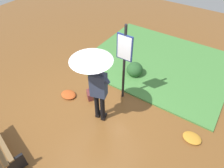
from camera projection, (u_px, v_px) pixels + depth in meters
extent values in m
plane|color=brown|center=(94.00, 113.00, 5.64)|extent=(18.00, 18.00, 0.00)
cube|color=#47843D|center=(158.00, 62.00, 7.38)|extent=(4.80, 4.00, 0.05)
cylinder|color=black|center=(103.00, 108.00, 5.22)|extent=(0.12, 0.12, 0.86)
cylinder|color=black|center=(97.00, 105.00, 5.29)|extent=(0.12, 0.12, 0.86)
cube|color=black|center=(104.00, 117.00, 5.51)|extent=(0.17, 0.24, 0.08)
cube|color=black|center=(98.00, 114.00, 5.58)|extent=(0.17, 0.24, 0.08)
cube|color=#2D3851|center=(98.00, 85.00, 4.75)|extent=(0.43, 0.34, 0.64)
sphere|color=beige|center=(97.00, 69.00, 4.44)|extent=(0.20, 0.20, 0.20)
ellipsoid|color=black|center=(97.00, 68.00, 4.42)|extent=(0.20, 0.20, 0.15)
cylinder|color=#2D3851|center=(106.00, 81.00, 4.54)|extent=(0.18, 0.13, 0.18)
cylinder|color=#2D3851|center=(105.00, 77.00, 4.50)|extent=(0.24, 0.11, 0.33)
cube|color=black|center=(101.00, 71.00, 4.43)|extent=(0.07, 0.03, 0.14)
cylinder|color=#2D3851|center=(92.00, 75.00, 4.65)|extent=(0.11, 0.10, 0.09)
cylinder|color=#2D3851|center=(92.00, 72.00, 4.58)|extent=(0.10, 0.09, 0.23)
cylinder|color=#A5A5AD|center=(91.00, 61.00, 4.36)|extent=(0.02, 0.02, 0.41)
cone|color=silver|center=(91.00, 57.00, 4.30)|extent=(0.96, 0.96, 0.16)
sphere|color=#A5A5AD|center=(91.00, 53.00, 4.22)|extent=(0.02, 0.02, 0.02)
cylinder|color=black|center=(124.00, 65.00, 5.36)|extent=(0.07, 0.07, 2.30)
cube|color=navy|center=(125.00, 48.00, 4.98)|extent=(0.44, 0.04, 0.70)
cube|color=silver|center=(124.00, 48.00, 4.97)|extent=(0.38, 0.01, 0.64)
cube|color=brown|center=(90.00, 95.00, 6.00)|extent=(0.32, 0.30, 0.24)
torus|color=brown|center=(89.00, 91.00, 5.89)|extent=(0.15, 0.13, 0.18)
cube|color=black|center=(17.00, 164.00, 4.34)|extent=(0.15, 0.36, 0.44)
cube|color=brown|center=(0.00, 139.00, 4.51)|extent=(1.38, 0.46, 0.04)
ellipsoid|color=#285628|center=(135.00, 69.00, 6.70)|extent=(0.53, 0.53, 0.48)
ellipsoid|color=#1E421E|center=(132.00, 68.00, 6.87)|extent=(0.32, 0.32, 0.32)
ellipsoid|color=#B74C1E|center=(68.00, 95.00, 6.11)|extent=(0.47, 0.38, 0.10)
ellipsoid|color=#C68428|center=(192.00, 138.00, 5.00)|extent=(0.46, 0.36, 0.10)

